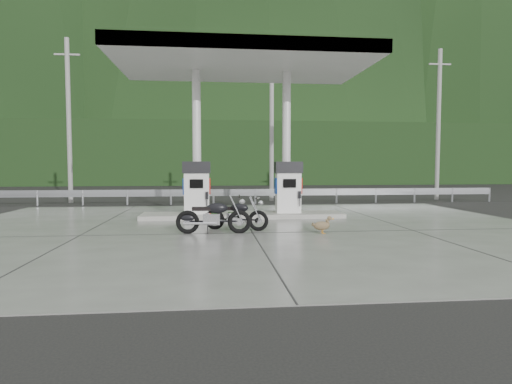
{
  "coord_description": "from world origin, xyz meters",
  "views": [
    {
      "loc": [
        -1.1,
        -12.35,
        1.83
      ],
      "look_at": [
        0.3,
        1.0,
        1.0
      ],
      "focal_mm": 30.0,
      "sensor_mm": 36.0,
      "label": 1
    }
  ],
  "objects": [
    {
      "name": "canopy_column_right",
      "position": [
        1.6,
        2.9,
        2.67
      ],
      "size": [
        0.3,
        0.3,
        5.0
      ],
      "primitive_type": "cylinder",
      "color": "silver",
      "rests_on": "pump_island"
    },
    {
      "name": "ground",
      "position": [
        0.0,
        0.0,
        0.0
      ],
      "size": [
        160.0,
        160.0,
        0.0
      ],
      "primitive_type": "plane",
      "color": "black",
      "rests_on": "ground"
    },
    {
      "name": "utility_pole_b",
      "position": [
        2.0,
        9.5,
        4.0
      ],
      "size": [
        0.22,
        0.22,
        8.0
      ],
      "primitive_type": "cylinder",
      "color": "gray",
      "rests_on": "ground"
    },
    {
      "name": "road",
      "position": [
        0.0,
        11.5,
        0.0
      ],
      "size": [
        60.0,
        7.0,
        0.01
      ],
      "primitive_type": "cube",
      "color": "black",
      "rests_on": "ground"
    },
    {
      "name": "utility_pole_c",
      "position": [
        11.0,
        9.5,
        4.0
      ],
      "size": [
        0.22,
        0.22,
        8.0
      ],
      "primitive_type": "cylinder",
      "color": "gray",
      "rests_on": "ground"
    },
    {
      "name": "motorcycle_left",
      "position": [
        -1.05,
        -0.96,
        0.46
      ],
      "size": [
        1.91,
        0.71,
        0.89
      ],
      "primitive_type": null,
      "rotation": [
        0.0,
        0.0,
        -0.07
      ],
      "color": "black",
      "rests_on": "forecourt_apron"
    },
    {
      "name": "utility_pole_a",
      "position": [
        -8.0,
        9.5,
        4.0
      ],
      "size": [
        0.22,
        0.22,
        8.0
      ],
      "primitive_type": "cylinder",
      "color": "gray",
      "rests_on": "ground"
    },
    {
      "name": "canopy_roof",
      "position": [
        0.0,
        2.5,
        5.37
      ],
      "size": [
        8.5,
        5.0,
        0.4
      ],
      "primitive_type": "cube",
      "color": "white",
      "rests_on": "canopy_column_left"
    },
    {
      "name": "gas_pump_right",
      "position": [
        1.6,
        2.5,
        1.07
      ],
      "size": [
        0.95,
        0.55,
        1.8
      ],
      "primitive_type": null,
      "color": "white",
      "rests_on": "pump_island"
    },
    {
      "name": "tree_band",
      "position": [
        0.0,
        30.0,
        3.0
      ],
      "size": [
        80.0,
        6.0,
        6.0
      ],
      "primitive_type": "cube",
      "color": "black",
      "rests_on": "ground"
    },
    {
      "name": "guardrail",
      "position": [
        0.0,
        8.0,
        0.71
      ],
      "size": [
        26.0,
        0.16,
        1.42
      ],
      "primitive_type": null,
      "color": "#909497",
      "rests_on": "ground"
    },
    {
      "name": "forested_hills",
      "position": [
        0.0,
        60.0,
        0.0
      ],
      "size": [
        100.0,
        40.0,
        140.0
      ],
      "primitive_type": null,
      "color": "black",
      "rests_on": "ground"
    },
    {
      "name": "forecourt_apron",
      "position": [
        0.0,
        0.0,
        0.01
      ],
      "size": [
        18.0,
        14.0,
        0.02
      ],
      "primitive_type": "cube",
      "color": "slate",
      "rests_on": "ground"
    },
    {
      "name": "gas_pump_left",
      "position": [
        -1.6,
        2.5,
        1.07
      ],
      "size": [
        0.95,
        0.55,
        1.8
      ],
      "primitive_type": null,
      "color": "white",
      "rests_on": "pump_island"
    },
    {
      "name": "duck",
      "position": [
        1.83,
        -1.26,
        0.22
      ],
      "size": [
        0.56,
        0.2,
        0.39
      ],
      "primitive_type": null,
      "rotation": [
        0.0,
        0.0,
        0.09
      ],
      "color": "brown",
      "rests_on": "forecourt_apron"
    },
    {
      "name": "pump_island",
      "position": [
        0.0,
        2.5,
        0.1
      ],
      "size": [
        7.0,
        1.4,
        0.15
      ],
      "primitive_type": "cube",
      "color": "#A2A097",
      "rests_on": "forecourt_apron"
    },
    {
      "name": "canopy_column_left",
      "position": [
        -1.6,
        2.9,
        2.67
      ],
      "size": [
        0.3,
        0.3,
        5.0
      ],
      "primitive_type": "cylinder",
      "color": "silver",
      "rests_on": "pump_island"
    },
    {
      "name": "motorcycle_right",
      "position": [
        -0.41,
        -0.42,
        0.43
      ],
      "size": [
        1.81,
        1.07,
        0.82
      ],
      "primitive_type": null,
      "rotation": [
        0.0,
        0.0,
        -0.33
      ],
      "color": "black",
      "rests_on": "forecourt_apron"
    }
  ]
}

